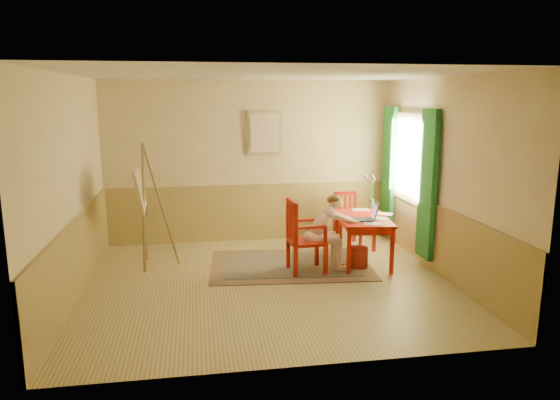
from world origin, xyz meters
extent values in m
cube|color=tan|center=(0.00, 0.00, -0.01)|extent=(5.00, 4.50, 0.02)
cube|color=white|center=(0.00, 0.00, 2.81)|extent=(5.00, 4.50, 0.02)
cube|color=#D1B17F|center=(0.00, 2.26, 1.40)|extent=(5.00, 0.02, 2.80)
cube|color=#D1B17F|center=(0.00, -2.26, 1.40)|extent=(5.00, 0.02, 2.80)
cube|color=#D1B17F|center=(-2.51, 0.00, 1.40)|extent=(0.02, 4.50, 2.80)
cube|color=#D1B17F|center=(2.51, 0.00, 1.40)|extent=(0.02, 4.50, 2.80)
cube|color=tan|center=(0.00, 2.23, 0.50)|extent=(5.00, 0.04, 1.00)
cube|color=tan|center=(-2.48, 0.00, 0.50)|extent=(0.04, 4.50, 1.00)
cube|color=tan|center=(2.48, 0.00, 0.50)|extent=(0.04, 4.50, 1.00)
cube|color=white|center=(2.47, 1.10, 1.55)|extent=(0.02, 1.00, 1.30)
cube|color=tan|center=(2.45, 1.10, 1.55)|extent=(0.03, 1.12, 1.42)
cube|color=#2B8A45|center=(2.40, 0.32, 1.25)|extent=(0.08, 0.45, 2.20)
cube|color=#2B8A45|center=(2.40, 1.88, 1.25)|extent=(0.08, 0.45, 2.20)
cube|color=tan|center=(0.25, 2.21, 1.90)|extent=(0.60, 0.04, 0.76)
cube|color=beige|center=(0.25, 2.19, 1.90)|extent=(0.50, 0.02, 0.66)
cube|color=#8C7251|center=(0.44, 0.70, 0.01)|extent=(2.52, 1.79, 0.01)
cube|color=black|center=(0.44, 0.70, 0.01)|extent=(2.09, 1.36, 0.01)
cube|color=#BA1506|center=(1.56, 0.67, 0.70)|extent=(0.85, 1.27, 0.04)
cube|color=#BA1506|center=(1.56, 0.67, 0.63)|extent=(0.74, 1.16, 0.10)
cube|color=#BA1506|center=(1.18, 0.15, 0.34)|extent=(0.06, 0.06, 0.68)
cube|color=#BA1506|center=(1.80, 0.08, 0.34)|extent=(0.06, 0.06, 0.68)
cube|color=#BA1506|center=(1.31, 1.25, 0.34)|extent=(0.06, 0.06, 0.68)
cube|color=#BA1506|center=(1.93, 1.18, 0.34)|extent=(0.06, 0.06, 0.68)
cube|color=#BA1506|center=(0.61, 0.36, 0.46)|extent=(0.53, 0.51, 0.05)
cube|color=#BA1506|center=(0.41, 0.14, 0.22)|extent=(0.06, 0.06, 0.44)
cube|color=#BA1506|center=(0.85, 0.17, 0.22)|extent=(0.06, 0.06, 0.44)
cube|color=#BA1506|center=(0.37, 0.56, 0.22)|extent=(0.06, 0.06, 0.44)
cube|color=#BA1506|center=(0.82, 0.59, 0.22)|extent=(0.06, 0.06, 0.44)
cube|color=#BA1506|center=(0.41, 0.14, 0.79)|extent=(0.06, 0.06, 0.60)
cube|color=#BA1506|center=(0.37, 0.56, 0.79)|extent=(0.06, 0.06, 0.60)
cube|color=#BA1506|center=(0.39, 0.35, 1.05)|extent=(0.09, 0.48, 0.07)
cube|color=#BA1506|center=(0.40, 0.24, 0.77)|extent=(0.04, 0.05, 0.49)
cube|color=#BA1506|center=(0.39, 0.35, 0.77)|extent=(0.04, 0.05, 0.49)
cube|color=#BA1506|center=(0.38, 0.46, 0.77)|extent=(0.04, 0.05, 0.49)
cube|color=#BA1506|center=(0.63, 0.15, 0.73)|extent=(0.45, 0.08, 0.04)
cube|color=#BA1506|center=(0.84, 0.17, 0.61)|extent=(0.05, 0.05, 0.24)
cube|color=#BA1506|center=(0.60, 0.57, 0.73)|extent=(0.45, 0.08, 0.04)
cube|color=#BA1506|center=(0.81, 0.59, 0.61)|extent=(0.05, 0.05, 0.24)
cube|color=#BA1506|center=(1.60, 1.63, 0.39)|extent=(0.40, 0.42, 0.04)
cube|color=#BA1506|center=(1.43, 1.81, 0.18)|extent=(0.05, 0.05, 0.37)
cube|color=#BA1506|center=(1.43, 1.44, 0.18)|extent=(0.05, 0.05, 0.37)
cube|color=#BA1506|center=(1.78, 1.81, 0.18)|extent=(0.05, 0.05, 0.37)
cube|color=#BA1506|center=(1.78, 1.44, 0.18)|extent=(0.05, 0.05, 0.37)
cube|color=#BA1506|center=(1.43, 1.81, 0.65)|extent=(0.05, 0.05, 0.50)
cube|color=#BA1506|center=(1.78, 1.81, 0.65)|extent=(0.05, 0.05, 0.50)
cube|color=#BA1506|center=(1.60, 1.81, 0.88)|extent=(0.40, 0.05, 0.05)
cube|color=#BA1506|center=(1.51, 1.81, 0.64)|extent=(0.04, 0.03, 0.41)
cube|color=#BA1506|center=(1.60, 1.81, 0.64)|extent=(0.04, 0.03, 0.41)
cube|color=#BA1506|center=(1.69, 1.81, 0.64)|extent=(0.04, 0.03, 0.41)
cube|color=#BA1506|center=(1.43, 1.63, 0.61)|extent=(0.04, 0.37, 0.03)
cube|color=#BA1506|center=(1.43, 1.45, 0.51)|extent=(0.04, 0.04, 0.20)
cube|color=#BA1506|center=(1.78, 1.63, 0.61)|extent=(0.04, 0.37, 0.03)
cube|color=#BA1506|center=(1.78, 1.45, 0.51)|extent=(0.04, 0.04, 0.20)
ellipsoid|color=beige|center=(0.69, 0.38, 0.50)|extent=(0.28, 0.34, 0.20)
cylinder|color=beige|center=(0.88, 0.32, 0.49)|extent=(0.41, 0.17, 0.14)
cylinder|color=beige|center=(0.87, 0.48, 0.49)|extent=(0.41, 0.17, 0.14)
cylinder|color=beige|center=(1.07, 0.33, 0.26)|extent=(0.11, 0.11, 0.45)
cylinder|color=beige|center=(1.06, 0.49, 0.26)|extent=(0.11, 0.11, 0.45)
cube|color=beige|center=(1.13, 0.34, 0.03)|extent=(0.19, 0.09, 0.07)
cube|color=beige|center=(1.12, 0.50, 0.03)|extent=(0.19, 0.09, 0.07)
ellipsoid|color=beige|center=(0.82, 0.39, 0.70)|extent=(0.45, 0.29, 0.47)
ellipsoid|color=beige|center=(0.95, 0.40, 0.87)|extent=(0.20, 0.28, 0.16)
sphere|color=beige|center=(1.05, 0.41, 1.02)|extent=(0.19, 0.19, 0.18)
ellipsoid|color=brown|center=(1.03, 0.41, 1.07)|extent=(0.18, 0.19, 0.13)
sphere|color=brown|center=(0.96, 0.40, 1.06)|extent=(0.10, 0.10, 0.09)
cylinder|color=beige|center=(1.05, 0.28, 0.82)|extent=(0.20, 0.09, 0.13)
cylinder|color=beige|center=(1.25, 0.31, 0.75)|extent=(0.27, 0.14, 0.15)
sphere|color=beige|center=(1.14, 0.28, 0.79)|extent=(0.09, 0.09, 0.08)
sphere|color=beige|center=(1.36, 0.35, 0.70)|extent=(0.07, 0.07, 0.07)
cylinder|color=beige|center=(1.03, 0.54, 0.82)|extent=(0.21, 0.11, 0.13)
cylinder|color=beige|center=(1.23, 0.54, 0.75)|extent=(0.27, 0.11, 0.15)
sphere|color=beige|center=(1.11, 0.56, 0.79)|extent=(0.09, 0.09, 0.08)
sphere|color=beige|center=(1.35, 0.52, 0.70)|extent=(0.07, 0.07, 0.07)
cube|color=#1E2338|center=(1.46, 0.47, 0.73)|extent=(0.39, 0.31, 0.02)
cube|color=#2D3342|center=(1.46, 0.47, 0.73)|extent=(0.34, 0.25, 0.00)
cube|color=#1E2338|center=(1.66, 0.43, 0.86)|extent=(0.12, 0.26, 0.23)
cube|color=#99BFF2|center=(1.64, 0.44, 0.85)|extent=(0.09, 0.21, 0.19)
cube|color=white|center=(1.57, 0.25, 0.72)|extent=(0.30, 0.25, 0.00)
cube|color=white|center=(1.94, 0.81, 0.72)|extent=(0.33, 0.31, 0.00)
cube|color=white|center=(1.67, 1.15, 0.72)|extent=(0.28, 0.21, 0.00)
cube|color=white|center=(1.75, 0.53, 0.72)|extent=(0.33, 0.32, 0.00)
cylinder|color=#3F724C|center=(1.89, 1.26, 0.79)|extent=(0.11, 0.11, 0.15)
cylinder|color=#3F7233|center=(1.85, 1.30, 1.04)|extent=(0.09, 0.10, 0.39)
sphere|color=#728CD8|center=(1.80, 1.35, 1.24)|extent=(0.07, 0.07, 0.06)
cylinder|color=#3F7233|center=(1.88, 1.22, 1.05)|extent=(0.03, 0.10, 0.41)
sphere|color=pink|center=(1.87, 1.17, 1.26)|extent=(0.05, 0.05, 0.04)
cylinder|color=#3F7233|center=(1.89, 1.28, 1.00)|extent=(0.02, 0.04, 0.30)
sphere|color=pink|center=(1.89, 1.29, 1.15)|extent=(0.06, 0.06, 0.05)
cylinder|color=#3F7233|center=(1.88, 1.20, 1.04)|extent=(0.03, 0.13, 0.38)
sphere|color=#728CD8|center=(1.87, 1.14, 1.23)|extent=(0.07, 0.07, 0.05)
cylinder|color=#3F7233|center=(1.91, 1.31, 1.02)|extent=(0.06, 0.10, 0.34)
sphere|color=pink|center=(1.93, 1.35, 1.18)|extent=(0.06, 0.06, 0.05)
cylinder|color=#3F7233|center=(1.90, 1.28, 1.02)|extent=(0.04, 0.06, 0.34)
sphere|color=pink|center=(1.91, 1.31, 1.19)|extent=(0.06, 0.06, 0.05)
cylinder|color=#3F7233|center=(1.90, 1.31, 1.04)|extent=(0.04, 0.11, 0.39)
sphere|color=#728CD8|center=(1.92, 1.36, 1.24)|extent=(0.06, 0.06, 0.05)
cylinder|color=#A22B1C|center=(1.42, 0.43, 0.16)|extent=(0.40, 0.40, 0.32)
cylinder|color=brown|center=(-1.71, 0.88, 0.93)|extent=(0.08, 0.34, 1.86)
cylinder|color=brown|center=(-1.72, 1.18, 0.93)|extent=(0.11, 0.34, 1.86)
cylinder|color=brown|center=(-1.47, 1.05, 0.93)|extent=(0.49, 0.06, 1.86)
cylinder|color=brown|center=(-1.74, 1.03, 0.85)|extent=(0.06, 0.52, 0.03)
cube|color=brown|center=(-1.68, 1.04, 0.85)|extent=(0.09, 0.56, 0.03)
cube|color=tan|center=(-1.76, 1.03, 1.18)|extent=(0.18, 0.83, 0.62)
cube|color=beige|center=(-1.74, 1.03, 1.18)|extent=(0.14, 0.75, 0.53)
camera|label=1|loc=(-0.92, -6.64, 2.53)|focal=32.96mm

